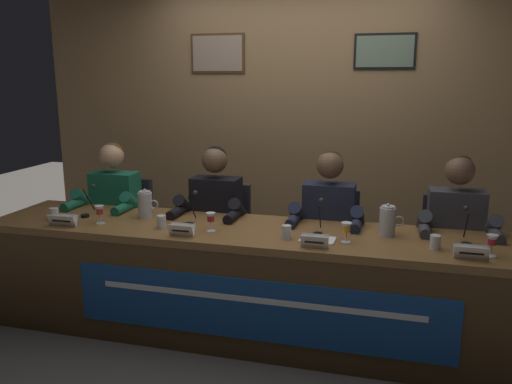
# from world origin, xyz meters

# --- Properties ---
(ground_plane) EXTENTS (12.00, 12.00, 0.00)m
(ground_plane) POSITION_xyz_m (0.00, 0.00, 0.00)
(ground_plane) COLOR #4C4742
(wall_back_panelled) EXTENTS (4.89, 0.14, 2.60)m
(wall_back_panelled) POSITION_xyz_m (-0.00, 1.48, 1.30)
(wall_back_panelled) COLOR #937047
(wall_back_panelled) RESTS_ON ground_plane
(conference_table) EXTENTS (3.69, 0.73, 0.74)m
(conference_table) POSITION_xyz_m (0.00, -0.11, 0.51)
(conference_table) COLOR brown
(conference_table) RESTS_ON ground_plane
(chair_far_left) EXTENTS (0.44, 0.44, 0.90)m
(chair_far_left) POSITION_xyz_m (-1.27, 0.55, 0.43)
(chair_far_left) COLOR black
(chair_far_left) RESTS_ON ground_plane
(panelist_far_left) EXTENTS (0.51, 0.48, 1.22)m
(panelist_far_left) POSITION_xyz_m (-1.27, 0.35, 0.71)
(panelist_far_left) COLOR black
(panelist_far_left) RESTS_ON ground_plane
(nameplate_far_left) EXTENTS (0.20, 0.06, 0.08)m
(nameplate_far_left) POSITION_xyz_m (-1.27, -0.26, 0.78)
(nameplate_far_left) COLOR white
(nameplate_far_left) RESTS_ON conference_table
(juice_glass_far_left) EXTENTS (0.06, 0.06, 0.12)m
(juice_glass_far_left) POSITION_xyz_m (-1.06, -0.14, 0.83)
(juice_glass_far_left) COLOR white
(juice_glass_far_left) RESTS_ON conference_table
(water_cup_far_left) EXTENTS (0.06, 0.06, 0.08)m
(water_cup_far_left) POSITION_xyz_m (-1.42, -0.14, 0.78)
(water_cup_far_left) COLOR silver
(water_cup_far_left) RESTS_ON conference_table
(microphone_far_left) EXTENTS (0.06, 0.17, 0.22)m
(microphone_far_left) POSITION_xyz_m (-1.25, 0.02, 0.82)
(microphone_far_left) COLOR black
(microphone_far_left) RESTS_ON conference_table
(chair_center_left) EXTENTS (0.44, 0.44, 0.90)m
(chair_center_left) POSITION_xyz_m (-0.42, 0.55, 0.43)
(chair_center_left) COLOR black
(chair_center_left) RESTS_ON ground_plane
(panelist_center_left) EXTENTS (0.51, 0.48, 1.22)m
(panelist_center_left) POSITION_xyz_m (-0.42, 0.35, 0.71)
(panelist_center_left) COLOR black
(panelist_center_left) RESTS_ON ground_plane
(nameplate_center_left) EXTENTS (0.16, 0.06, 0.08)m
(nameplate_center_left) POSITION_xyz_m (-0.41, -0.27, 0.78)
(nameplate_center_left) COLOR white
(nameplate_center_left) RESTS_ON conference_table
(juice_glass_center_left) EXTENTS (0.06, 0.06, 0.12)m
(juice_glass_center_left) POSITION_xyz_m (-0.27, -0.12, 0.83)
(juice_glass_center_left) COLOR white
(juice_glass_center_left) RESTS_ON conference_table
(water_cup_center_left) EXTENTS (0.06, 0.06, 0.08)m
(water_cup_center_left) POSITION_xyz_m (-0.61, -0.13, 0.78)
(water_cup_center_left) COLOR silver
(water_cup_center_left) RESTS_ON conference_table
(microphone_center_left) EXTENTS (0.06, 0.17, 0.22)m
(microphone_center_left) POSITION_xyz_m (-0.46, 0.00, 0.82)
(microphone_center_left) COLOR black
(microphone_center_left) RESTS_ON conference_table
(chair_center_right) EXTENTS (0.44, 0.44, 0.90)m
(chair_center_right) POSITION_xyz_m (0.42, 0.55, 0.43)
(chair_center_right) COLOR black
(chair_center_right) RESTS_ON ground_plane
(panelist_center_right) EXTENTS (0.51, 0.48, 1.22)m
(panelist_center_right) POSITION_xyz_m (0.42, 0.35, 0.71)
(panelist_center_right) COLOR black
(panelist_center_right) RESTS_ON ground_plane
(nameplate_center_right) EXTENTS (0.16, 0.06, 0.08)m
(nameplate_center_right) POSITION_xyz_m (0.43, -0.28, 0.78)
(nameplate_center_right) COLOR white
(nameplate_center_right) RESTS_ON conference_table
(juice_glass_center_right) EXTENTS (0.06, 0.06, 0.12)m
(juice_glass_center_right) POSITION_xyz_m (0.59, -0.13, 0.83)
(juice_glass_center_right) COLOR white
(juice_glass_center_right) RESTS_ON conference_table
(water_cup_center_right) EXTENTS (0.06, 0.06, 0.08)m
(water_cup_center_right) POSITION_xyz_m (0.23, -0.15, 0.78)
(water_cup_center_right) COLOR silver
(water_cup_center_right) RESTS_ON conference_table
(microphone_center_right) EXTENTS (0.06, 0.17, 0.22)m
(microphone_center_right) POSITION_xyz_m (0.41, -0.00, 0.82)
(microphone_center_right) COLOR black
(microphone_center_right) RESTS_ON conference_table
(chair_far_right) EXTENTS (0.44, 0.44, 0.90)m
(chair_far_right) POSITION_xyz_m (1.27, 0.55, 0.43)
(chair_far_right) COLOR black
(chair_far_right) RESTS_ON ground_plane
(panelist_far_right) EXTENTS (0.51, 0.48, 1.22)m
(panelist_far_right) POSITION_xyz_m (1.27, 0.35, 0.71)
(panelist_far_right) COLOR black
(panelist_far_right) RESTS_ON ground_plane
(nameplate_far_right) EXTENTS (0.18, 0.06, 0.08)m
(nameplate_far_right) POSITION_xyz_m (1.28, -0.25, 0.78)
(nameplate_far_right) COLOR white
(nameplate_far_right) RESTS_ON conference_table
(juice_glass_far_right) EXTENTS (0.06, 0.06, 0.12)m
(juice_glass_far_right) POSITION_xyz_m (1.40, -0.17, 0.83)
(juice_glass_far_right) COLOR white
(juice_glass_far_right) RESTS_ON conference_table
(water_cup_far_right) EXTENTS (0.06, 0.06, 0.08)m
(water_cup_far_right) POSITION_xyz_m (1.10, -0.12, 0.78)
(water_cup_far_right) COLOR silver
(water_cup_far_right) RESTS_ON conference_table
(microphone_far_right) EXTENTS (0.06, 0.17, 0.22)m
(microphone_far_right) POSITION_xyz_m (1.29, 0.02, 0.82)
(microphone_far_right) COLOR black
(microphone_far_right) RESTS_ON conference_table
(water_pitcher_left_side) EXTENTS (0.15, 0.10, 0.21)m
(water_pitcher_left_side) POSITION_xyz_m (-0.83, 0.08, 0.84)
(water_pitcher_left_side) COLOR silver
(water_pitcher_left_side) RESTS_ON conference_table
(water_pitcher_right_side) EXTENTS (0.15, 0.10, 0.21)m
(water_pitcher_right_side) POSITION_xyz_m (0.83, 0.08, 0.84)
(water_pitcher_right_side) COLOR silver
(water_pitcher_right_side) RESTS_ON conference_table
(document_stack_center_right) EXTENTS (0.22, 0.16, 0.01)m
(document_stack_center_right) POSITION_xyz_m (0.43, -0.14, 0.75)
(document_stack_center_right) COLOR white
(document_stack_center_right) RESTS_ON conference_table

